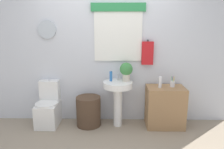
# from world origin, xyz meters

# --- Properties ---
(back_wall) EXTENTS (4.40, 0.18, 2.60)m
(back_wall) POSITION_xyz_m (0.00, 1.15, 1.31)
(back_wall) COLOR silver
(back_wall) RESTS_ON ground_plane
(toilet) EXTENTS (0.38, 0.51, 0.79)m
(toilet) POSITION_xyz_m (-1.05, 0.89, 0.30)
(toilet) COLOR white
(toilet) RESTS_ON ground_plane
(laundry_hamper) EXTENTS (0.43, 0.43, 0.52)m
(laundry_hamper) POSITION_xyz_m (-0.33, 0.85, 0.26)
(laundry_hamper) COLOR #4C3828
(laundry_hamper) RESTS_ON ground_plane
(pedestal_sink) EXTENTS (0.50, 0.50, 0.80)m
(pedestal_sink) POSITION_xyz_m (0.18, 0.85, 0.59)
(pedestal_sink) COLOR white
(pedestal_sink) RESTS_ON ground_plane
(faucet) EXTENTS (0.03, 0.03, 0.10)m
(faucet) POSITION_xyz_m (0.18, 0.97, 0.85)
(faucet) COLOR silver
(faucet) RESTS_ON pedestal_sink
(wooden_cabinet) EXTENTS (0.64, 0.44, 0.71)m
(wooden_cabinet) POSITION_xyz_m (1.00, 0.85, 0.35)
(wooden_cabinet) COLOR #9E754C
(wooden_cabinet) RESTS_ON ground_plane
(soap_bottle) EXTENTS (0.05, 0.05, 0.17)m
(soap_bottle) POSITION_xyz_m (0.06, 0.90, 0.88)
(soap_bottle) COLOR #2D6BB7
(soap_bottle) RESTS_ON pedestal_sink
(potted_plant) EXTENTS (0.22, 0.22, 0.32)m
(potted_plant) POSITION_xyz_m (0.32, 0.91, 0.98)
(potted_plant) COLOR beige
(potted_plant) RESTS_ON pedestal_sink
(lotion_bottle) EXTENTS (0.05, 0.05, 0.19)m
(lotion_bottle) POSITION_xyz_m (0.89, 0.81, 0.80)
(lotion_bottle) COLOR white
(lotion_bottle) RESTS_ON wooden_cabinet
(toothbrush_cup) EXTENTS (0.08, 0.08, 0.19)m
(toothbrush_cup) POSITION_xyz_m (1.11, 0.87, 0.76)
(toothbrush_cup) COLOR silver
(toothbrush_cup) RESTS_ON wooden_cabinet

